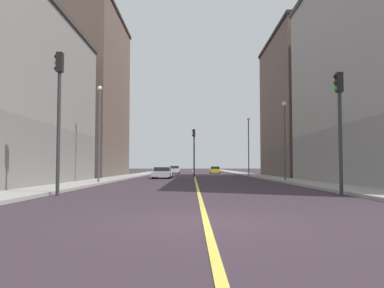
{
  "coord_description": "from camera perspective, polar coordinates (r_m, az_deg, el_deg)",
  "views": [
    {
      "loc": [
        -0.33,
        -9.52,
        1.32
      ],
      "look_at": [
        -0.49,
        36.71,
        3.89
      ],
      "focal_mm": 37.18,
      "sensor_mm": 36.0,
      "label": 1
    }
  ],
  "objects": [
    {
      "name": "traffic_light_left_near",
      "position": [
        19.22,
        20.59,
        3.93
      ],
      "size": [
        0.4,
        0.32,
        5.57
      ],
      "color": "#2D2D2D",
      "rests_on": "ground"
    },
    {
      "name": "sidewalk_right",
      "position": [
        59.04,
        -7.38,
        -4.36
      ],
      "size": [
        2.65,
        168.0,
        0.15
      ],
      "primitive_type": "cube",
      "color": "#9E9B93",
      "rests_on": "ground"
    },
    {
      "name": "building_right_midblock",
      "position": [
        51.46,
        -15.39,
        6.85
      ],
      "size": [
        9.57,
        17.44,
        20.34
      ],
      "color": "brown",
      "rests_on": "ground"
    },
    {
      "name": "ground_plane",
      "position": [
        9.61,
        2.22,
        -11.09
      ],
      "size": [
        400.0,
        400.0,
        0.0
      ],
      "primitive_type": "plane",
      "color": "#372A33",
      "rests_on": "ground"
    },
    {
      "name": "traffic_light_right_near",
      "position": [
        19.08,
        -18.38,
        5.56
      ],
      "size": [
        0.4,
        0.32,
        6.5
      ],
      "color": "#2D2D2D",
      "rests_on": "ground"
    },
    {
      "name": "street_lamp_right_near",
      "position": [
        30.92,
        -12.97,
        2.88
      ],
      "size": [
        0.36,
        0.36,
        7.27
      ],
      "color": "#4C4C51",
      "rests_on": "ground"
    },
    {
      "name": "car_silver",
      "position": [
        42.63,
        -4.04,
        -4.15
      ],
      "size": [
        2.01,
        4.47,
        1.2
      ],
      "color": "silver",
      "rests_on": "ground"
    },
    {
      "name": "building_left_mid",
      "position": [
        50.73,
        16.74,
        5.22
      ],
      "size": [
        9.57,
        17.25,
        17.21
      ],
      "color": "brown",
      "rests_on": "ground"
    },
    {
      "name": "sidewalk_left",
      "position": [
        59.13,
        8.42,
        -4.35
      ],
      "size": [
        2.65,
        168.0,
        0.15
      ],
      "primitive_type": "cube",
      "color": "#9E9B93",
      "rests_on": "ground"
    },
    {
      "name": "street_lamp_left_near",
      "position": [
        33.88,
        13.34,
        1.71
      ],
      "size": [
        0.36,
        0.36,
        6.55
      ],
      "color": "#4C4C51",
      "rests_on": "ground"
    },
    {
      "name": "car_white",
      "position": [
        71.67,
        -2.29,
        -3.71
      ],
      "size": [
        1.81,
        4.25,
        1.34
      ],
      "color": "white",
      "rests_on": "ground"
    },
    {
      "name": "street_lamp_left_far",
      "position": [
        54.55,
        8.31,
        0.5
      ],
      "size": [
        0.36,
        0.36,
        7.75
      ],
      "color": "#4C4C51",
      "rests_on": "ground"
    },
    {
      "name": "car_yellow",
      "position": [
        73.09,
        3.54,
        -3.73
      ],
      "size": [
        2.0,
        4.41,
        1.24
      ],
      "color": "gold",
      "rests_on": "ground"
    },
    {
      "name": "lane_center_stripe",
      "position": [
        58.53,
        0.52,
        -4.47
      ],
      "size": [
        0.16,
        154.0,
        0.01
      ],
      "primitive_type": "cube",
      "color": "#E5D14C",
      "rests_on": "ground"
    },
    {
      "name": "traffic_light_median_far",
      "position": [
        47.41,
        0.48,
        -0.27
      ],
      "size": [
        0.4,
        0.32,
        5.73
      ],
      "color": "#2D2D2D",
      "rests_on": "ground"
    }
  ]
}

